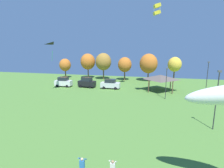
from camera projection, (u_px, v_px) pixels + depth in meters
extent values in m
cube|color=silver|center=(113.00, 167.00, 12.38)|extent=(0.36, 0.20, 0.58)
sphere|color=#A87A5B|center=(113.00, 162.00, 12.30)|extent=(0.21, 0.21, 0.21)
cylinder|color=silver|center=(110.00, 161.00, 12.45)|extent=(0.08, 0.47, 0.36)
cylinder|color=silver|center=(116.00, 162.00, 12.35)|extent=(0.08, 0.47, 0.36)
cube|color=#2D6BB2|center=(82.00, 164.00, 12.68)|extent=(0.36, 0.20, 0.58)
sphere|color=#DBAD89|center=(82.00, 159.00, 12.60)|extent=(0.21, 0.21, 0.21)
cylinder|color=#2D6BB2|center=(80.00, 158.00, 12.75)|extent=(0.08, 0.47, 0.36)
cylinder|color=#2D6BB2|center=(85.00, 159.00, 12.65)|extent=(0.08, 0.47, 0.36)
pyramid|color=black|center=(54.00, 45.00, 35.51)|extent=(1.58, 2.23, 0.62)
cylinder|color=green|center=(52.00, 56.00, 36.17)|extent=(0.34, 0.09, 2.06)
cube|color=yellow|center=(157.00, 6.00, 30.17)|extent=(1.40, 1.31, 0.84)
cube|color=yellow|center=(157.00, 13.00, 30.40)|extent=(1.40, 1.31, 0.84)
cylinder|color=white|center=(154.00, 9.00, 29.92)|extent=(0.02, 0.02, 1.72)
cylinder|color=white|center=(160.00, 9.00, 29.70)|extent=(0.02, 0.02, 1.72)
cylinder|color=white|center=(154.00, 10.00, 30.87)|extent=(0.02, 0.02, 1.72)
cylinder|color=white|center=(160.00, 10.00, 30.64)|extent=(0.02, 0.02, 1.72)
cube|color=silver|center=(63.00, 83.00, 43.53)|extent=(4.24, 1.87, 1.23)
cube|color=#1E232D|center=(63.00, 79.00, 43.32)|extent=(2.36, 1.66, 0.86)
cylinder|color=black|center=(67.00, 86.00, 42.59)|extent=(0.65, 0.25, 0.64)
cylinder|color=black|center=(70.00, 85.00, 44.23)|extent=(0.65, 0.25, 0.64)
cylinder|color=black|center=(57.00, 86.00, 43.07)|extent=(0.65, 0.25, 0.64)
cylinder|color=black|center=(60.00, 84.00, 44.71)|extent=(0.65, 0.25, 0.64)
cube|color=black|center=(87.00, 83.00, 42.78)|extent=(4.40, 2.33, 1.27)
cube|color=#1E232D|center=(87.00, 79.00, 42.57)|extent=(2.51, 1.94, 0.89)
cylinder|color=black|center=(90.00, 87.00, 41.63)|extent=(0.66, 0.30, 0.64)
cylinder|color=black|center=(93.00, 86.00, 43.26)|extent=(0.66, 0.30, 0.64)
cylinder|color=black|center=(80.00, 86.00, 42.55)|extent=(0.66, 0.30, 0.64)
cylinder|color=black|center=(84.00, 85.00, 44.18)|extent=(0.66, 0.30, 0.64)
cube|color=silver|center=(110.00, 85.00, 41.30)|extent=(4.52, 1.73, 1.15)
cube|color=#1E232D|center=(110.00, 81.00, 41.11)|extent=(2.49, 1.59, 0.80)
cylinder|color=black|center=(115.00, 88.00, 40.28)|extent=(0.64, 0.22, 0.64)
cylinder|color=black|center=(117.00, 87.00, 41.92)|extent=(0.64, 0.22, 0.64)
cylinder|color=black|center=(104.00, 88.00, 40.91)|extent=(0.64, 0.22, 0.64)
cylinder|color=black|center=(106.00, 86.00, 42.56)|extent=(0.64, 0.22, 0.64)
cylinder|color=brown|center=(149.00, 87.00, 37.63)|extent=(0.20, 0.20, 2.60)
cylinder|color=brown|center=(172.00, 88.00, 36.52)|extent=(0.20, 0.20, 2.60)
cylinder|color=brown|center=(149.00, 83.00, 42.12)|extent=(0.20, 0.20, 2.60)
cylinder|color=brown|center=(171.00, 83.00, 41.00)|extent=(0.20, 0.20, 2.60)
pyramid|color=#564C47|center=(160.00, 77.00, 38.96)|extent=(6.35, 6.09, 1.00)
cylinder|color=#2D2D33|center=(207.00, 80.00, 34.02)|extent=(0.12, 0.12, 6.68)
cube|color=#4C4C51|center=(209.00, 62.00, 33.33)|extent=(0.36, 0.20, 0.24)
cylinder|color=#2D2D33|center=(166.00, 84.00, 32.40)|extent=(0.12, 0.12, 5.67)
cube|color=#4C4C51|center=(167.00, 68.00, 31.81)|extent=(0.36, 0.20, 0.24)
cylinder|color=#2D2D33|center=(216.00, 102.00, 19.85)|extent=(0.12, 0.12, 6.74)
cube|color=#4C4C51|center=(220.00, 71.00, 19.16)|extent=(0.36, 0.20, 0.24)
cylinder|color=brown|center=(66.00, 73.00, 56.74)|extent=(0.36, 0.36, 2.82)
ellipsoid|color=#BC6623|center=(65.00, 65.00, 56.19)|extent=(3.65, 3.65, 4.02)
cylinder|color=brown|center=(88.00, 73.00, 56.00)|extent=(0.36, 0.36, 3.57)
ellipsoid|color=#BC6623|center=(88.00, 62.00, 55.31)|extent=(4.61, 4.61, 5.07)
cylinder|color=brown|center=(104.00, 73.00, 53.96)|extent=(0.36, 0.36, 3.62)
ellipsoid|color=olive|center=(103.00, 62.00, 53.24)|extent=(4.80, 4.80, 5.28)
cylinder|color=brown|center=(125.00, 75.00, 52.32)|extent=(0.36, 0.36, 3.17)
ellipsoid|color=#BC6623|center=(125.00, 65.00, 51.71)|extent=(4.04, 4.04, 4.44)
cylinder|color=brown|center=(148.00, 76.00, 51.00)|extent=(0.36, 0.36, 3.19)
ellipsoid|color=#BC6623|center=(149.00, 64.00, 50.31)|extent=(5.14, 5.14, 5.66)
cylinder|color=brown|center=(174.00, 75.00, 50.13)|extent=(0.36, 0.36, 3.53)
ellipsoid|color=gold|center=(175.00, 64.00, 49.50)|extent=(3.80, 3.80, 4.18)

